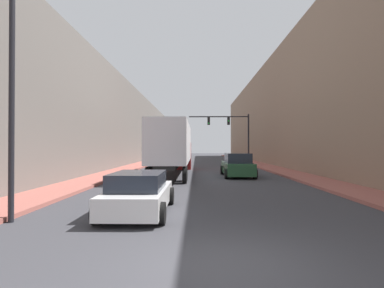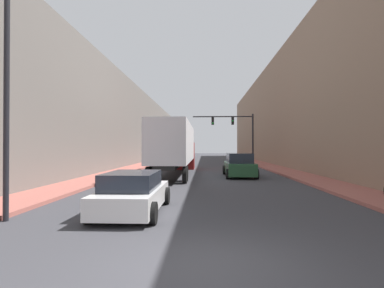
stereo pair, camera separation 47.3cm
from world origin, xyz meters
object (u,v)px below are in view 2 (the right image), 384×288
(street_lamp, at_px, (7,60))
(semi_truck, at_px, (176,146))
(suv_car, at_px, (239,166))
(sedan_car, at_px, (133,193))
(traffic_signal_gantry, at_px, (238,129))

(street_lamp, bearing_deg, semi_truck, 76.79)
(suv_car, bearing_deg, sedan_car, -111.81)
(semi_truck, bearing_deg, suv_car, -18.19)
(sedan_car, bearing_deg, suv_car, 68.19)
(semi_truck, height_order, suv_car, semi_truck)
(street_lamp, bearing_deg, suv_car, 58.26)
(semi_truck, relative_size, suv_car, 2.94)
(sedan_car, distance_m, suv_car, 13.17)
(street_lamp, bearing_deg, sedan_car, 20.24)
(suv_car, bearing_deg, semi_truck, 161.81)
(suv_car, relative_size, traffic_signal_gantry, 0.68)
(traffic_signal_gantry, xyz_separation_m, street_lamp, (-9.72, -26.81, 0.49))
(suv_car, relative_size, street_lamp, 0.65)
(sedan_car, height_order, traffic_signal_gantry, traffic_signal_gantry)
(semi_truck, distance_m, sedan_car, 13.89)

